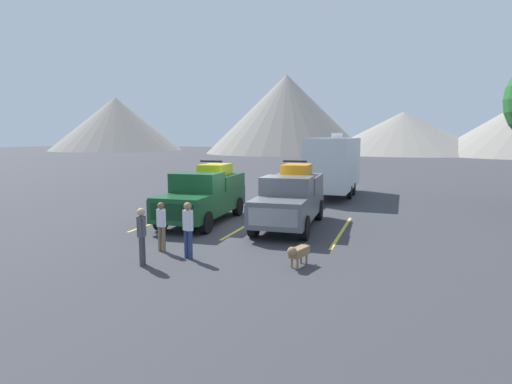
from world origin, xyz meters
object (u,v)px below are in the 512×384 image
object	(u,v)px
person_a	(161,223)
dog	(298,252)
camper_trailer_a	(334,163)
pickup_truck_b	(291,197)
pickup_truck_a	(205,194)
person_c	(188,226)
person_b	(142,233)

from	to	relation	value
person_a	dog	world-z (taller)	person_a
dog	camper_trailer_a	bearing A→B (deg)	94.74
pickup_truck_b	person_a	xyz separation A→B (m)	(-2.84, -4.89, -0.27)
camper_trailer_a	dog	distance (m)	14.21
pickup_truck_a	person_c	distance (m)	5.45
camper_trailer_a	person_b	world-z (taller)	camper_trailer_a
person_a	person_c	distance (m)	1.22
person_a	person_c	world-z (taller)	person_c
camper_trailer_a	person_a	bearing A→B (deg)	-102.81
dog	person_b	bearing A→B (deg)	-163.03
person_b	person_c	bearing A→B (deg)	48.56
pickup_truck_b	person_b	xyz separation A→B (m)	(-2.58, -6.31, -0.23)
pickup_truck_b	person_b	world-z (taller)	pickup_truck_b
pickup_truck_b	person_c	world-z (taller)	pickup_truck_b
person_c	person_b	bearing A→B (deg)	-131.44
person_a	person_c	bearing A→B (deg)	-20.23
pickup_truck_b	person_a	world-z (taller)	pickup_truck_b
pickup_truck_b	camper_trailer_a	size ratio (longest dim) A/B	0.69
pickup_truck_b	camper_trailer_a	distance (m)	9.05
pickup_truck_b	person_c	bearing A→B (deg)	-107.76
pickup_truck_a	camper_trailer_a	xyz separation A→B (m)	(3.95, 9.23, 0.83)
pickup_truck_b	person_b	distance (m)	6.82
person_c	camper_trailer_a	bearing A→B (deg)	81.99
camper_trailer_a	dog	size ratio (longest dim) A/B	8.17
pickup_truck_a	person_c	size ratio (longest dim) A/B	3.34
camper_trailer_a	person_a	world-z (taller)	camper_trailer_a
pickup_truck_a	dog	distance (m)	7.09
person_c	person_a	bearing A→B (deg)	159.77
pickup_truck_a	person_b	size ratio (longest dim) A/B	3.45
dog	pickup_truck_a	bearing A→B (deg)	136.56
person_c	dog	bearing A→B (deg)	4.33
camper_trailer_a	person_a	xyz separation A→B (m)	(-3.16, -13.89, -1.09)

